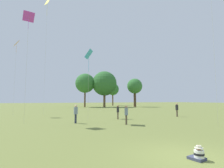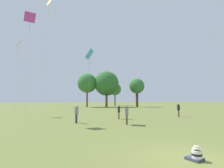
{
  "view_description": "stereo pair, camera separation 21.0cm",
  "coord_description": "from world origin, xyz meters",
  "px_view_note": "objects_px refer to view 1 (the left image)",
  "views": [
    {
      "loc": [
        -5.51,
        -5.02,
        2.2
      ],
      "look_at": [
        0.05,
        7.03,
        3.43
      ],
      "focal_mm": 28.0,
      "sensor_mm": 36.0,
      "label": 1
    },
    {
      "loc": [
        -5.32,
        -5.11,
        2.2
      ],
      "look_at": [
        0.05,
        7.03,
        3.43
      ],
      "focal_mm": 28.0,
      "sensor_mm": 36.0,
      "label": 2
    }
  ],
  "objects_px": {
    "kite_0": "(16,45)",
    "distant_tree_3": "(135,86)",
    "seated_toddler": "(198,154)",
    "kite_2": "(29,19)",
    "person_standing_1": "(118,111)",
    "distant_tree_1": "(85,83)",
    "distant_tree_2": "(104,84)",
    "person_standing_5": "(126,113)",
    "kite_3": "(89,56)",
    "distant_tree_0": "(113,89)",
    "person_standing_3": "(76,112)",
    "kite_1": "(47,6)",
    "person_standing_0": "(177,109)"
  },
  "relations": [
    {
      "from": "person_standing_1",
      "to": "kite_0",
      "type": "relative_size",
      "value": 0.15
    },
    {
      "from": "kite_0",
      "to": "distant_tree_3",
      "type": "height_order",
      "value": "kite_0"
    },
    {
      "from": "person_standing_0",
      "to": "distant_tree_2",
      "type": "xyz_separation_m",
      "value": [
        3.54,
        34.37,
        6.53
      ]
    },
    {
      "from": "kite_0",
      "to": "distant_tree_2",
      "type": "distance_m",
      "value": 33.43
    },
    {
      "from": "person_standing_0",
      "to": "person_standing_1",
      "type": "relative_size",
      "value": 1.09
    },
    {
      "from": "kite_2",
      "to": "distant_tree_2",
      "type": "xyz_separation_m",
      "value": [
        21.96,
        33.34,
        -2.72
      ]
    },
    {
      "from": "person_standing_5",
      "to": "distant_tree_2",
      "type": "distance_m",
      "value": 41.05
    },
    {
      "from": "kite_0",
      "to": "distant_tree_1",
      "type": "relative_size",
      "value": 1.03
    },
    {
      "from": "kite_1",
      "to": "distant_tree_3",
      "type": "height_order",
      "value": "kite_1"
    },
    {
      "from": "kite_2",
      "to": "person_standing_1",
      "type": "bearing_deg",
      "value": -147.65
    },
    {
      "from": "kite_0",
      "to": "distant_tree_3",
      "type": "bearing_deg",
      "value": 152.98
    },
    {
      "from": "kite_0",
      "to": "kite_3",
      "type": "distance_m",
      "value": 14.44
    },
    {
      "from": "distant_tree_2",
      "to": "distant_tree_3",
      "type": "relative_size",
      "value": 1.23
    },
    {
      "from": "kite_1",
      "to": "distant_tree_1",
      "type": "xyz_separation_m",
      "value": [
        13.84,
        26.77,
        -8.97
      ]
    },
    {
      "from": "distant_tree_1",
      "to": "distant_tree_2",
      "type": "xyz_separation_m",
      "value": [
        5.88,
        -2.03,
        -0.04
      ]
    },
    {
      "from": "kite_3",
      "to": "kite_0",
      "type": "bearing_deg",
      "value": -69.3
    },
    {
      "from": "person_standing_0",
      "to": "kite_0",
      "type": "distance_m",
      "value": 24.75
    },
    {
      "from": "distant_tree_3",
      "to": "kite_3",
      "type": "bearing_deg",
      "value": -128.64
    },
    {
      "from": "person_standing_0",
      "to": "kite_2",
      "type": "relative_size",
      "value": 0.16
    },
    {
      "from": "person_standing_1",
      "to": "kite_1",
      "type": "distance_m",
      "value": 19.61
    },
    {
      "from": "distant_tree_0",
      "to": "person_standing_3",
      "type": "bearing_deg",
      "value": -118.81
    },
    {
      "from": "seated_toddler",
      "to": "distant_tree_1",
      "type": "xyz_separation_m",
      "value": [
        9.84,
        49.55,
        7.42
      ]
    },
    {
      "from": "kite_3",
      "to": "distant_tree_3",
      "type": "distance_m",
      "value": 41.62
    },
    {
      "from": "person_standing_5",
      "to": "kite_2",
      "type": "xyz_separation_m",
      "value": [
        -8.45,
        4.87,
        9.26
      ]
    },
    {
      "from": "kite_0",
      "to": "kite_2",
      "type": "relative_size",
      "value": 1.01
    },
    {
      "from": "kite_3",
      "to": "person_standing_3",
      "type": "bearing_deg",
      "value": -5.4
    },
    {
      "from": "person_standing_3",
      "to": "kite_2",
      "type": "relative_size",
      "value": 0.16
    },
    {
      "from": "kite_0",
      "to": "distant_tree_2",
      "type": "xyz_separation_m",
      "value": [
        23.7,
        23.42,
        -2.73
      ]
    },
    {
      "from": "seated_toddler",
      "to": "distant_tree_3",
      "type": "distance_m",
      "value": 51.98
    },
    {
      "from": "seated_toddler",
      "to": "kite_2",
      "type": "height_order",
      "value": "kite_2"
    },
    {
      "from": "kite_1",
      "to": "distant_tree_0",
      "type": "bearing_deg",
      "value": 161.45
    },
    {
      "from": "kite_3",
      "to": "distant_tree_3",
      "type": "xyz_separation_m",
      "value": [
        25.99,
        32.51,
        0.02
      ]
    },
    {
      "from": "person_standing_0",
      "to": "distant_tree_3",
      "type": "bearing_deg",
      "value": 124.09
    },
    {
      "from": "person_standing_0",
      "to": "kite_2",
      "type": "height_order",
      "value": "kite_2"
    },
    {
      "from": "person_standing_3",
      "to": "distant_tree_3",
      "type": "xyz_separation_m",
      "value": [
        27.26,
        32.65,
        5.75
      ]
    },
    {
      "from": "person_standing_1",
      "to": "distant_tree_0",
      "type": "relative_size",
      "value": 0.18
    },
    {
      "from": "person_standing_3",
      "to": "person_standing_5",
      "type": "relative_size",
      "value": 1.02
    },
    {
      "from": "seated_toddler",
      "to": "kite_2",
      "type": "bearing_deg",
      "value": 105.3
    },
    {
      "from": "person_standing_3",
      "to": "kite_1",
      "type": "relative_size",
      "value": 0.1
    },
    {
      "from": "person_standing_5",
      "to": "kite_1",
      "type": "xyz_separation_m",
      "value": [
        -6.22,
        13.47,
        15.55
      ]
    },
    {
      "from": "kite_1",
      "to": "kite_2",
      "type": "height_order",
      "value": "kite_1"
    },
    {
      "from": "kite_1",
      "to": "distant_tree_1",
      "type": "bearing_deg",
      "value": 171.74
    },
    {
      "from": "person_standing_5",
      "to": "distant_tree_1",
      "type": "xyz_separation_m",
      "value": [
        7.62,
        40.24,
        6.58
      ]
    },
    {
      "from": "distant_tree_1",
      "to": "distant_tree_2",
      "type": "height_order",
      "value": "distant_tree_2"
    },
    {
      "from": "kite_0",
      "to": "person_standing_1",
      "type": "bearing_deg",
      "value": 78.94
    },
    {
      "from": "distant_tree_1",
      "to": "distant_tree_2",
      "type": "distance_m",
      "value": 6.23
    },
    {
      "from": "kite_3",
      "to": "distant_tree_0",
      "type": "distance_m",
      "value": 53.23
    },
    {
      "from": "kite_3",
      "to": "person_standing_0",
      "type": "bearing_deg",
      "value": 172.16
    },
    {
      "from": "person_standing_0",
      "to": "person_standing_5",
      "type": "relative_size",
      "value": 1.03
    },
    {
      "from": "kite_3",
      "to": "distant_tree_3",
      "type": "height_order",
      "value": "distant_tree_3"
    }
  ]
}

